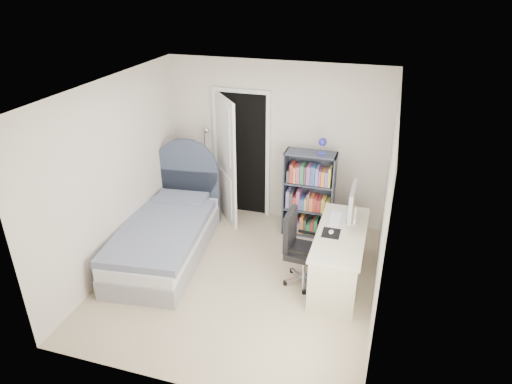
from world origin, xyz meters
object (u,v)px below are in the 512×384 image
(floor_lamp, at_px, (207,177))
(office_chair, at_px, (299,245))
(nightstand, at_px, (196,191))
(bed, at_px, (167,234))
(desk, at_px, (339,254))
(bookcase, at_px, (308,197))

(floor_lamp, xyz_separation_m, office_chair, (1.85, -1.52, -0.04))
(nightstand, distance_m, office_chair, 2.40)
(bed, xyz_separation_m, floor_lamp, (0.05, 1.40, 0.28))
(bed, height_order, nightstand, bed)
(bed, relative_size, desk, 1.56)
(bookcase, xyz_separation_m, office_chair, (0.11, -1.22, -0.06))
(bed, distance_m, floor_lamp, 1.43)
(bed, relative_size, bookcase, 1.48)
(nightstand, height_order, desk, desk)
(floor_lamp, height_order, desk, floor_lamp)
(floor_lamp, relative_size, bookcase, 0.92)
(floor_lamp, height_order, office_chair, floor_lamp)
(bookcase, relative_size, office_chair, 1.56)
(bookcase, xyz_separation_m, desk, (0.61, -1.06, -0.21))
(bed, height_order, bookcase, bookcase)
(desk, bearing_deg, bookcase, 120.02)
(floor_lamp, height_order, bookcase, bookcase)
(nightstand, distance_m, floor_lamp, 0.30)
(desk, height_order, office_chair, desk)
(desk, bearing_deg, office_chair, -162.43)
(nightstand, height_order, office_chair, office_chair)
(nightstand, xyz_separation_m, bookcase, (1.88, -0.11, 0.21))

